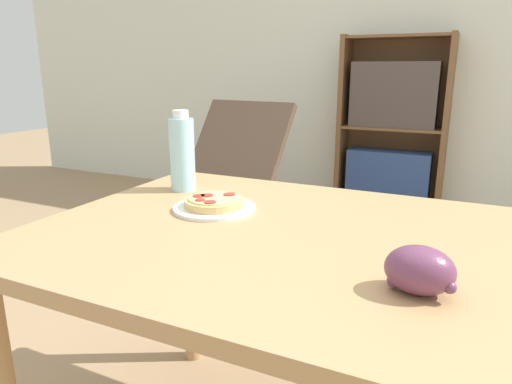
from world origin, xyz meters
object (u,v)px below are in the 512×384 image
Objects in this scene: pizza_on_plate at (214,205)px; bookshelf at (391,135)px; grape_bunch at (419,270)px; drink_bottle at (182,153)px; lounge_chair_near at (225,197)px.

bookshelf is (0.06, 2.50, -0.13)m from pizza_on_plate.
drink_bottle is at bearing 151.69° from grape_bunch.
lounge_chair_near is at bearing 118.31° from pizza_on_plate.
bookshelf is (0.25, 2.36, -0.23)m from drink_bottle.
lounge_chair_near reaches higher than pizza_on_plate.
lounge_chair_near is 0.66× the size of bookshelf.
pizza_on_plate is 1.87× the size of grape_bunch.
pizza_on_plate is 0.60m from grape_bunch.
bookshelf is (0.86, 1.02, 0.32)m from lounge_chair_near.
pizza_on_plate is at bearing 154.65° from grape_bunch.
grape_bunch is at bearing -46.79° from lounge_chair_near.
pizza_on_plate is at bearing -35.94° from drink_bottle.
bookshelf is at bearing 99.88° from grape_bunch.
pizza_on_plate is 0.89× the size of drink_bottle.
bookshelf is at bearing 83.89° from drink_bottle.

